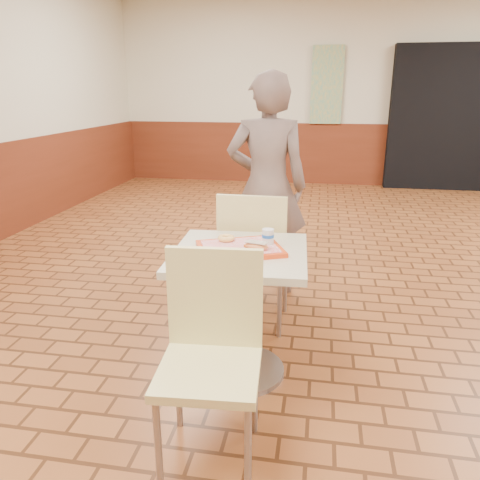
% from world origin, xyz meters
% --- Properties ---
extents(room_shell, '(8.01, 10.01, 3.01)m').
position_xyz_m(room_shell, '(0.00, 0.00, 1.50)').
color(room_shell, brown).
rests_on(room_shell, ground).
extents(wainscot_band, '(8.00, 10.00, 1.00)m').
position_xyz_m(wainscot_band, '(0.00, 0.00, 0.50)').
color(wainscot_band, '#572210').
rests_on(wainscot_band, ground).
extents(corridor_doorway, '(1.60, 0.22, 2.20)m').
position_xyz_m(corridor_doorway, '(1.20, 4.88, 1.10)').
color(corridor_doorway, black).
rests_on(corridor_doorway, ground).
extents(promo_poster, '(0.50, 0.03, 1.20)m').
position_xyz_m(promo_poster, '(-0.60, 4.94, 1.60)').
color(promo_poster, gray).
rests_on(promo_poster, wainscot_band).
extents(main_table, '(0.70, 0.70, 0.74)m').
position_xyz_m(main_table, '(-1.02, -0.76, 0.50)').
color(main_table, beige).
rests_on(main_table, ground).
extents(chair_main_front, '(0.45, 0.45, 0.91)m').
position_xyz_m(chair_main_front, '(-1.05, -1.34, 0.51)').
color(chair_main_front, '#E1D587').
rests_on(chair_main_front, ground).
extents(chair_main_back, '(0.44, 0.44, 0.94)m').
position_xyz_m(chair_main_back, '(-1.02, -0.21, 0.52)').
color(chair_main_back, '#E5D589').
rests_on(chair_main_back, ground).
extents(customer, '(0.65, 0.46, 1.68)m').
position_xyz_m(customer, '(-1.02, 0.43, 0.84)').
color(customer, '#6D5A54').
rests_on(customer, ground).
extents(serving_tray, '(0.42, 0.33, 0.03)m').
position_xyz_m(serving_tray, '(-1.02, -0.76, 0.75)').
color(serving_tray, red).
rests_on(serving_tray, main_table).
extents(ring_donut, '(0.11, 0.11, 0.03)m').
position_xyz_m(ring_donut, '(-1.11, -0.69, 0.78)').
color(ring_donut, '#EEB257').
rests_on(ring_donut, serving_tray).
extents(long_john_donut, '(0.14, 0.09, 0.04)m').
position_xyz_m(long_john_donut, '(-0.93, -0.80, 0.78)').
color(long_john_donut, '#E17C41').
rests_on(long_john_donut, serving_tray).
extents(paper_cup, '(0.06, 0.06, 0.08)m').
position_xyz_m(paper_cup, '(-0.88, -0.70, 0.80)').
color(paper_cup, silver).
rests_on(paper_cup, serving_tray).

